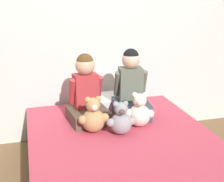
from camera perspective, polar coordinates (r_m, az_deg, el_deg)
name	(u,v)px	position (r m, az deg, el deg)	size (l,w,h in m)	color
wall_behind_bed	(95,16)	(3.18, -3.07, 13.46)	(8.00, 0.06, 2.50)	silver
bed	(126,163)	(2.54, 2.51, -12.99)	(1.48, 1.90, 0.39)	brown
child_on_left	(87,95)	(2.74, -4.67, -0.66)	(0.37, 0.39, 0.60)	brown
child_on_right	(131,90)	(2.83, 3.46, 0.12)	(0.35, 0.38, 0.62)	#384251
teddy_bear_held_by_left_child	(93,117)	(2.55, -3.43, -4.79)	(0.26, 0.19, 0.30)	tan
teddy_bear_held_by_right_child	(139,112)	(2.66, 5.02, -3.85)	(0.24, 0.19, 0.30)	silver
teddy_bear_between_children	(120,120)	(2.51, 1.56, -5.39)	(0.23, 0.18, 0.28)	#939399
pillow_at_headboard	(103,102)	(3.09, -1.73, -2.06)	(0.47, 0.33, 0.11)	white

